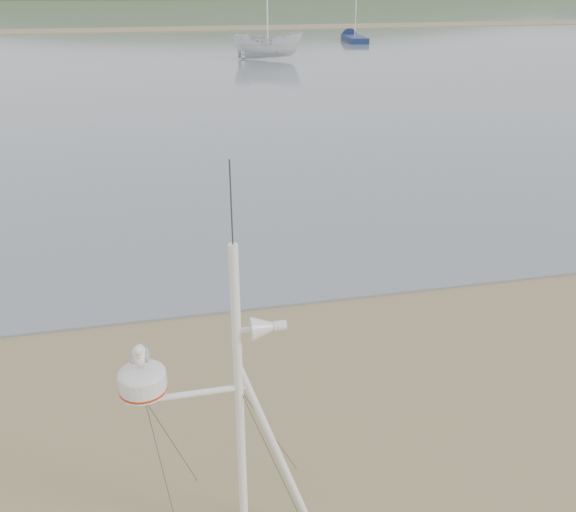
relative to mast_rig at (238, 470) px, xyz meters
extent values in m
plane|color=olive|center=(-0.90, 1.00, -1.04)|extent=(560.00, 560.00, 0.00)
cube|color=slate|center=(-0.90, 133.00, -1.02)|extent=(560.00, 256.00, 0.04)
cube|color=olive|center=(-0.90, 71.00, -0.96)|extent=(560.00, 7.00, 0.07)
ellipsoid|color=#263917|center=(39.10, 236.00, -23.04)|extent=(400.00, 180.00, 80.00)
ellipsoid|color=#263917|center=(179.10, 236.00, -16.44)|extent=(300.00, 135.00, 56.00)
cylinder|color=white|center=(0.05, 0.04, 0.73)|extent=(0.09, 0.09, 3.54)
cylinder|color=white|center=(0.43, 0.04, 0.11)|extent=(0.82, 0.07, 2.32)
cylinder|color=white|center=(-0.43, 0.04, 1.00)|extent=(1.15, 0.06, 0.06)
cylinder|color=#2D382D|center=(0.05, 0.04, 2.85)|extent=(0.01, 0.01, 0.80)
cube|color=white|center=(-0.83, 0.04, 1.06)|extent=(0.14, 0.14, 0.08)
cylinder|color=silver|center=(-0.83, 0.04, 1.20)|extent=(0.44, 0.44, 0.19)
cylinder|color=red|center=(-0.83, 0.04, 1.13)|extent=(0.45, 0.45, 0.02)
ellipsoid|color=silver|center=(-0.83, 0.04, 1.30)|extent=(0.44, 0.44, 0.12)
cone|color=silver|center=(0.30, 0.04, 1.63)|extent=(0.23, 0.23, 0.23)
cylinder|color=silver|center=(0.46, 0.04, 1.63)|extent=(0.12, 0.10, 0.10)
cube|color=white|center=(0.14, 0.04, 1.63)|extent=(0.18, 0.04, 0.04)
cylinder|color=tan|center=(-0.85, 0.04, 1.39)|extent=(0.01, 0.01, 0.06)
cylinder|color=tan|center=(-0.81, 0.04, 1.39)|extent=(0.01, 0.01, 0.06)
ellipsoid|color=white|center=(-0.83, 0.04, 1.49)|extent=(0.15, 0.24, 0.18)
ellipsoid|color=#989A9F|center=(-0.90, 0.03, 1.49)|extent=(0.05, 0.19, 0.11)
ellipsoid|color=#989A9F|center=(-0.77, 0.03, 1.49)|extent=(0.05, 0.19, 0.11)
cone|color=white|center=(-0.83, 0.17, 1.47)|extent=(0.08, 0.07, 0.08)
ellipsoid|color=white|center=(-0.83, -0.05, 1.57)|extent=(0.07, 0.07, 0.10)
sphere|color=white|center=(-0.83, -0.07, 1.61)|extent=(0.08, 0.08, 0.08)
cone|color=gold|center=(-0.83, -0.11, 1.61)|extent=(0.02, 0.04, 0.02)
imported|color=silver|center=(8.29, 41.22, 1.53)|extent=(2.38, 2.34, 5.05)
cube|color=#16234E|center=(18.74, 52.54, -0.75)|extent=(1.99, 5.01, 0.50)
cone|color=#16234E|center=(19.01, 55.66, -0.75)|extent=(1.71, 1.84, 1.57)
cylinder|color=white|center=(18.74, 52.54, 2.19)|extent=(0.08, 0.08, 5.38)
camera|label=1|loc=(-0.54, -4.73, 4.59)|focal=38.00mm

